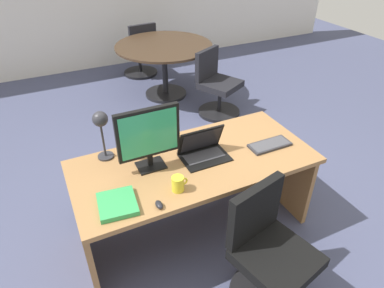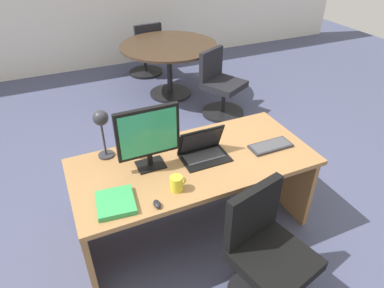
# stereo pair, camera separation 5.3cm
# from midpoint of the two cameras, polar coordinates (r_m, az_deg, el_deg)

# --- Properties ---
(ground) EXTENTS (12.00, 12.00, 0.00)m
(ground) POSITION_cam_midpoint_polar(r_m,az_deg,el_deg) (4.14, -9.12, 0.42)
(ground) COLOR #474C6B
(desk) EXTENTS (1.82, 0.83, 0.73)m
(desk) POSITION_cam_midpoint_polar(r_m,az_deg,el_deg) (2.72, -0.64, -5.51)
(desk) COLOR #9E7042
(desk) RESTS_ON ground
(monitor) EXTENTS (0.45, 0.16, 0.47)m
(monitor) POSITION_cam_midpoint_polar(r_m,az_deg,el_deg) (2.37, -7.91, 1.47)
(monitor) COLOR black
(monitor) RESTS_ON desk
(laptop) EXTENTS (0.35, 0.25, 0.23)m
(laptop) POSITION_cam_midpoint_polar(r_m,az_deg,el_deg) (2.57, 1.16, -0.57)
(laptop) COLOR black
(laptop) RESTS_ON desk
(keyboard) EXTENTS (0.34, 0.15, 0.02)m
(keyboard) POSITION_cam_midpoint_polar(r_m,az_deg,el_deg) (2.77, 12.30, -0.14)
(keyboard) COLOR #2D2D33
(keyboard) RESTS_ON desk
(mouse) EXTENTS (0.04, 0.08, 0.03)m
(mouse) POSITION_cam_midpoint_polar(r_m,az_deg,el_deg) (2.18, -6.21, -10.03)
(mouse) COLOR black
(mouse) RESTS_ON desk
(desk_lamp) EXTENTS (0.12, 0.15, 0.40)m
(desk_lamp) POSITION_cam_midpoint_polar(r_m,az_deg,el_deg) (2.50, -15.52, 3.03)
(desk_lamp) COLOR #2D2D33
(desk_lamp) RESTS_ON desk
(book) EXTENTS (0.26, 0.28, 0.03)m
(book) POSITION_cam_midpoint_polar(r_m,az_deg,el_deg) (2.23, -13.02, -9.70)
(book) COLOR green
(book) RESTS_ON desk
(coffee_mug) EXTENTS (0.11, 0.08, 0.11)m
(coffee_mug) POSITION_cam_midpoint_polar(r_m,az_deg,el_deg) (2.27, -3.01, -6.62)
(coffee_mug) COLOR yellow
(coffee_mug) RESTS_ON desk
(office_chair) EXTENTS (0.56, 0.57, 0.89)m
(office_chair) POSITION_cam_midpoint_polar(r_m,az_deg,el_deg) (2.42, 11.97, -18.31)
(office_chair) COLOR black
(office_chair) RESTS_ON ground
(meeting_table) EXTENTS (1.35, 1.35, 0.76)m
(meeting_table) POSITION_cam_midpoint_polar(r_m,az_deg,el_deg) (4.99, -4.95, 14.20)
(meeting_table) COLOR black
(meeting_table) RESTS_ON ground
(meeting_chair_near) EXTENTS (0.62, 0.63, 0.84)m
(meeting_chair_near) POSITION_cam_midpoint_polar(r_m,az_deg,el_deg) (4.57, 3.77, 9.22)
(meeting_chair_near) COLOR black
(meeting_chair_near) RESTS_ON ground
(meeting_chair_far) EXTENTS (0.56, 0.56, 0.87)m
(meeting_chair_far) POSITION_cam_midpoint_polar(r_m,az_deg,el_deg) (5.84, -8.86, 14.60)
(meeting_chair_far) COLOR black
(meeting_chair_far) RESTS_ON ground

